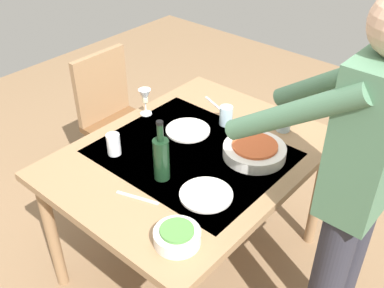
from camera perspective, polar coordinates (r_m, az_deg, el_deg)
ground_plane at (r=2.70m, az=0.00°, el=-14.38°), size 6.00×6.00×0.00m
dining_table at (r=2.23m, az=0.00°, el=-2.76°), size 1.30×1.01×0.77m
chair_near at (r=2.99m, az=-9.86°, el=3.85°), size 0.40×0.40×0.91m
person_server at (r=1.80m, az=20.03°, el=-4.57°), size 0.42×0.61×1.69m
wine_bottle at (r=1.97m, az=-3.91°, el=-1.72°), size 0.07×0.07×0.30m
wine_glass_left at (r=2.44m, az=-5.96°, el=5.90°), size 0.07×0.07×0.15m
water_cup_near_left at (r=2.37m, az=11.52°, el=2.64°), size 0.07×0.07×0.09m
water_cup_near_right at (r=2.37m, az=4.33°, el=3.60°), size 0.07×0.07×0.10m
water_cup_far_left at (r=2.17m, az=-9.89°, el=-0.04°), size 0.07×0.07×0.11m
serving_bowl_pasta at (r=2.16m, az=7.91°, el=-0.82°), size 0.30×0.30×0.07m
side_bowl_salad at (r=1.72m, az=-1.89°, el=-11.54°), size 0.18×0.18×0.07m
dinner_plate_near at (r=1.93m, az=1.80°, el=-6.41°), size 0.23×0.23×0.01m
dinner_plate_far at (r=2.33m, az=-0.52°, el=1.77°), size 0.23×0.23×0.01m
table_knife at (r=1.93m, az=-6.90°, el=-6.77°), size 0.08×0.19×0.00m
table_fork at (r=2.58m, az=2.76°, el=5.12°), size 0.08×0.17×0.00m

